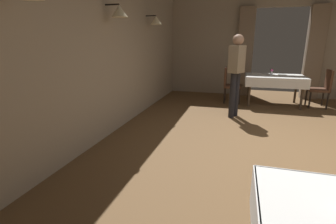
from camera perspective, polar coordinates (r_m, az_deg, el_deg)
ground at (r=4.25m, az=28.81°, el=-8.01°), size 10.08×10.08×0.00m
wall_left at (r=4.40m, az=-14.19°, el=14.41°), size 0.49×8.40×3.00m
wall_back at (r=8.07m, az=23.95°, el=13.97°), size 6.40×0.27×3.00m
dining_table_mid at (r=6.94m, az=23.09°, el=6.92°), size 1.43×0.99×0.75m
chair_mid_right at (r=7.19m, az=31.65°, el=4.91°), size 0.44×0.44×0.93m
chair_mid_left at (r=6.88m, az=13.86°, el=6.39°), size 0.44×0.44×0.93m
flower_vase_mid at (r=6.83m, az=22.50°, el=8.38°), size 0.07×0.07×0.17m
plate_mid_b at (r=7.17m, az=24.50°, el=7.76°), size 0.23×0.23×0.01m
person_waiter_by_doorway at (r=5.46m, az=15.24°, el=9.39°), size 0.35×0.42×1.72m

